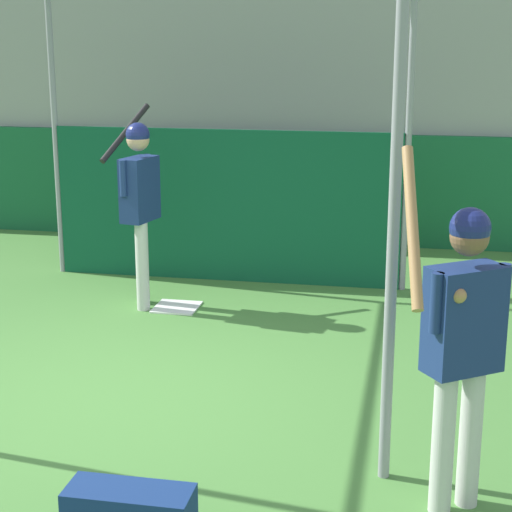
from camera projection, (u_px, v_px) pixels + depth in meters
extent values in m
plane|color=#477F38|center=(108.00, 397.00, 6.50)|extent=(60.00, 60.00, 0.00)
cube|color=#196038|center=(248.00, 186.00, 11.39)|extent=(24.00, 0.12, 1.45)
cube|color=#9E9E99|center=(274.00, 98.00, 13.09)|extent=(8.70, 4.00, 3.50)
cube|color=#195B33|center=(11.00, 120.00, 12.29)|extent=(0.45, 0.40, 0.10)
cube|color=#195B33|center=(15.00, 103.00, 12.41)|extent=(0.45, 0.06, 0.40)
cube|color=#195B33|center=(46.00, 121.00, 12.19)|extent=(0.45, 0.40, 0.10)
cube|color=#195B33|center=(51.00, 103.00, 12.31)|extent=(0.45, 0.06, 0.40)
cube|color=#195B33|center=(83.00, 121.00, 12.09)|extent=(0.45, 0.40, 0.10)
cube|color=#195B33|center=(87.00, 104.00, 12.20)|extent=(0.45, 0.06, 0.40)
cube|color=#195B33|center=(120.00, 122.00, 11.99)|extent=(0.45, 0.40, 0.10)
cube|color=#195B33|center=(123.00, 104.00, 12.10)|extent=(0.45, 0.06, 0.40)
cube|color=#195B33|center=(157.00, 123.00, 11.89)|extent=(0.45, 0.40, 0.10)
cube|color=#195B33|center=(161.00, 105.00, 12.00)|extent=(0.45, 0.06, 0.40)
cube|color=#195B33|center=(195.00, 123.00, 11.79)|extent=(0.45, 0.40, 0.10)
cube|color=#195B33|center=(199.00, 106.00, 11.90)|extent=(0.45, 0.06, 0.40)
cube|color=#195B33|center=(234.00, 124.00, 11.69)|extent=(0.45, 0.40, 0.10)
cube|color=#195B33|center=(237.00, 106.00, 11.80)|extent=(0.45, 0.06, 0.40)
cube|color=#195B33|center=(274.00, 125.00, 11.58)|extent=(0.45, 0.40, 0.10)
cube|color=#195B33|center=(276.00, 107.00, 11.70)|extent=(0.45, 0.06, 0.40)
cube|color=#195B33|center=(314.00, 126.00, 11.48)|extent=(0.45, 0.40, 0.10)
cube|color=#195B33|center=(316.00, 107.00, 11.60)|extent=(0.45, 0.06, 0.40)
cube|color=#195B33|center=(355.00, 127.00, 11.38)|extent=(0.45, 0.40, 0.10)
cube|color=#195B33|center=(357.00, 108.00, 11.50)|extent=(0.45, 0.06, 0.40)
cube|color=#195B33|center=(397.00, 127.00, 11.28)|extent=(0.45, 0.40, 0.10)
cube|color=#195B33|center=(398.00, 109.00, 11.39)|extent=(0.45, 0.06, 0.40)
cube|color=#195B33|center=(440.00, 128.00, 11.18)|extent=(0.45, 0.40, 0.10)
cube|color=#195B33|center=(440.00, 109.00, 11.29)|extent=(0.45, 0.06, 0.40)
cube|color=#195B33|center=(483.00, 129.00, 11.08)|extent=(0.45, 0.40, 0.10)
cube|color=#195B33|center=(483.00, 110.00, 11.19)|extent=(0.45, 0.06, 0.40)
cube|color=#195B33|center=(33.00, 88.00, 12.95)|extent=(0.45, 0.40, 0.10)
cube|color=#195B33|center=(37.00, 72.00, 13.07)|extent=(0.45, 0.06, 0.40)
cube|color=#195B33|center=(67.00, 89.00, 12.85)|extent=(0.45, 0.40, 0.10)
cube|color=#195B33|center=(71.00, 73.00, 12.97)|extent=(0.45, 0.06, 0.40)
cube|color=#195B33|center=(102.00, 89.00, 12.75)|extent=(0.45, 0.40, 0.10)
cube|color=#195B33|center=(105.00, 73.00, 12.87)|extent=(0.45, 0.06, 0.40)
cube|color=#195B33|center=(137.00, 90.00, 12.65)|extent=(0.45, 0.40, 0.10)
cube|color=#195B33|center=(140.00, 73.00, 12.76)|extent=(0.45, 0.06, 0.40)
cube|color=#195B33|center=(173.00, 90.00, 12.55)|extent=(0.45, 0.40, 0.10)
cube|color=#195B33|center=(176.00, 74.00, 12.66)|extent=(0.45, 0.06, 0.40)
cube|color=#195B33|center=(209.00, 91.00, 12.45)|extent=(0.45, 0.40, 0.10)
cube|color=#195B33|center=(212.00, 74.00, 12.56)|extent=(0.45, 0.06, 0.40)
cube|color=#195B33|center=(246.00, 91.00, 12.35)|extent=(0.45, 0.40, 0.10)
cube|color=#195B33|center=(248.00, 74.00, 12.46)|extent=(0.45, 0.06, 0.40)
cube|color=#195B33|center=(284.00, 91.00, 12.25)|extent=(0.45, 0.40, 0.10)
cube|color=#195B33|center=(286.00, 75.00, 12.36)|extent=(0.45, 0.06, 0.40)
cube|color=#195B33|center=(322.00, 92.00, 12.14)|extent=(0.45, 0.40, 0.10)
cube|color=#195B33|center=(324.00, 75.00, 12.26)|extent=(0.45, 0.06, 0.40)
cube|color=#195B33|center=(361.00, 92.00, 12.04)|extent=(0.45, 0.40, 0.10)
cube|color=#195B33|center=(362.00, 75.00, 12.16)|extent=(0.45, 0.06, 0.40)
cube|color=#195B33|center=(400.00, 93.00, 11.94)|extent=(0.45, 0.40, 0.10)
cube|color=#195B33|center=(401.00, 75.00, 12.06)|extent=(0.45, 0.06, 0.40)
cube|color=#195B33|center=(440.00, 93.00, 11.84)|extent=(0.45, 0.40, 0.10)
cube|color=#195B33|center=(441.00, 76.00, 11.95)|extent=(0.45, 0.06, 0.40)
cube|color=#195B33|center=(481.00, 94.00, 11.74)|extent=(0.45, 0.40, 0.10)
cube|color=#195B33|center=(481.00, 76.00, 11.85)|extent=(0.45, 0.06, 0.40)
cube|color=#195B33|center=(53.00, 60.00, 13.61)|extent=(0.45, 0.40, 0.10)
cube|color=#195B33|center=(57.00, 45.00, 13.73)|extent=(0.45, 0.06, 0.40)
cube|color=#195B33|center=(86.00, 60.00, 13.51)|extent=(0.45, 0.40, 0.10)
cube|color=#195B33|center=(90.00, 45.00, 13.63)|extent=(0.45, 0.06, 0.40)
cube|color=#195B33|center=(119.00, 60.00, 13.41)|extent=(0.45, 0.40, 0.10)
cube|color=#195B33|center=(122.00, 45.00, 13.53)|extent=(0.45, 0.06, 0.40)
cube|color=#195B33|center=(153.00, 61.00, 13.31)|extent=(0.45, 0.40, 0.10)
cube|color=#195B33|center=(156.00, 45.00, 13.42)|extent=(0.45, 0.06, 0.40)
cube|color=#195B33|center=(187.00, 61.00, 13.21)|extent=(0.45, 0.40, 0.10)
cube|color=#195B33|center=(190.00, 45.00, 13.32)|extent=(0.45, 0.06, 0.40)
cube|color=#195B33|center=(221.00, 61.00, 13.11)|extent=(0.45, 0.40, 0.10)
cube|color=#195B33|center=(224.00, 45.00, 13.22)|extent=(0.45, 0.06, 0.40)
cube|color=#195B33|center=(257.00, 61.00, 13.01)|extent=(0.45, 0.40, 0.10)
cube|color=#195B33|center=(259.00, 45.00, 13.12)|extent=(0.45, 0.06, 0.40)
cube|color=#195B33|center=(292.00, 61.00, 12.91)|extent=(0.45, 0.40, 0.10)
cube|color=#195B33|center=(294.00, 46.00, 13.02)|extent=(0.45, 0.06, 0.40)
cube|color=#195B33|center=(329.00, 61.00, 12.81)|extent=(0.45, 0.40, 0.10)
cube|color=#195B33|center=(330.00, 46.00, 12.92)|extent=(0.45, 0.06, 0.40)
cube|color=#195B33|center=(365.00, 62.00, 12.70)|extent=(0.45, 0.40, 0.10)
cube|color=#195B33|center=(367.00, 46.00, 12.82)|extent=(0.45, 0.06, 0.40)
cube|color=#195B33|center=(403.00, 62.00, 12.60)|extent=(0.45, 0.40, 0.10)
cube|color=#195B33|center=(404.00, 46.00, 12.72)|extent=(0.45, 0.06, 0.40)
cube|color=#195B33|center=(441.00, 62.00, 12.50)|extent=(0.45, 0.40, 0.10)
cube|color=#195B33|center=(441.00, 46.00, 12.62)|extent=(0.45, 0.06, 0.40)
cube|color=#195B33|center=(480.00, 62.00, 12.40)|extent=(0.45, 0.40, 0.10)
cube|color=#195B33|center=(480.00, 46.00, 12.51)|extent=(0.45, 0.06, 0.40)
cube|color=#195B33|center=(72.00, 34.00, 14.28)|extent=(0.45, 0.40, 0.10)
cube|color=#195B33|center=(75.00, 20.00, 14.39)|extent=(0.45, 0.06, 0.40)
cube|color=#195B33|center=(103.00, 34.00, 14.17)|extent=(0.45, 0.40, 0.10)
cube|color=#195B33|center=(106.00, 20.00, 14.29)|extent=(0.45, 0.06, 0.40)
cube|color=#195B33|center=(135.00, 34.00, 14.07)|extent=(0.45, 0.40, 0.10)
cube|color=#195B33|center=(138.00, 20.00, 14.19)|extent=(0.45, 0.06, 0.40)
cube|color=#195B33|center=(167.00, 34.00, 13.97)|extent=(0.45, 0.40, 0.10)
cube|color=#195B33|center=(170.00, 20.00, 14.09)|extent=(0.45, 0.06, 0.40)
cube|color=#195B33|center=(199.00, 34.00, 13.87)|extent=(0.45, 0.40, 0.10)
cube|color=#195B33|center=(202.00, 20.00, 13.98)|extent=(0.45, 0.06, 0.40)
cube|color=#195B33|center=(232.00, 34.00, 13.77)|extent=(0.45, 0.40, 0.10)
cube|color=#195B33|center=(235.00, 20.00, 13.88)|extent=(0.45, 0.06, 0.40)
cube|color=#195B33|center=(266.00, 34.00, 13.67)|extent=(0.45, 0.40, 0.10)
cube|color=#195B33|center=(268.00, 19.00, 13.78)|extent=(0.45, 0.06, 0.40)
cube|color=#195B33|center=(300.00, 34.00, 13.57)|extent=(0.45, 0.40, 0.10)
cube|color=#195B33|center=(302.00, 19.00, 13.68)|extent=(0.45, 0.06, 0.40)
cube|color=#195B33|center=(335.00, 34.00, 13.47)|extent=(0.45, 0.40, 0.10)
cube|color=#195B33|center=(336.00, 19.00, 13.58)|extent=(0.45, 0.06, 0.40)
cube|color=#195B33|center=(370.00, 34.00, 13.36)|extent=(0.45, 0.40, 0.10)
cube|color=#195B33|center=(371.00, 19.00, 13.48)|extent=(0.45, 0.06, 0.40)
cube|color=#195B33|center=(405.00, 34.00, 13.26)|extent=(0.45, 0.40, 0.10)
cube|color=#195B33|center=(406.00, 19.00, 13.38)|extent=(0.45, 0.06, 0.40)
cube|color=#195B33|center=(441.00, 34.00, 13.16)|extent=(0.45, 0.40, 0.10)
cube|color=#195B33|center=(442.00, 19.00, 13.28)|extent=(0.45, 0.06, 0.40)
cube|color=#195B33|center=(478.00, 34.00, 13.06)|extent=(0.45, 0.40, 0.10)
cube|color=#195B33|center=(478.00, 19.00, 13.18)|extent=(0.45, 0.06, 0.40)
cube|color=#195B33|center=(89.00, 11.00, 14.94)|extent=(0.45, 0.40, 0.10)
cube|color=#195B33|center=(119.00, 11.00, 14.84)|extent=(0.45, 0.40, 0.10)
cube|color=#195B33|center=(149.00, 10.00, 14.73)|extent=(0.45, 0.40, 0.10)
cube|color=#195B33|center=(180.00, 10.00, 14.63)|extent=(0.45, 0.40, 0.10)
cube|color=#195B33|center=(211.00, 10.00, 14.53)|extent=(0.45, 0.40, 0.10)
cube|color=#195B33|center=(243.00, 10.00, 14.43)|extent=(0.45, 0.40, 0.10)
cube|color=#195B33|center=(275.00, 10.00, 14.33)|extent=(0.45, 0.40, 0.10)
cube|color=#195B33|center=(307.00, 9.00, 14.23)|extent=(0.45, 0.40, 0.10)
cube|color=#195B33|center=(340.00, 9.00, 14.13)|extent=(0.45, 0.40, 0.10)
cube|color=#195B33|center=(374.00, 9.00, 14.03)|extent=(0.45, 0.40, 0.10)
cube|color=#195B33|center=(407.00, 9.00, 13.92)|extent=(0.45, 0.40, 0.10)
cube|color=#195B33|center=(442.00, 9.00, 13.82)|extent=(0.45, 0.40, 0.10)
cube|color=#195B33|center=(477.00, 8.00, 13.72)|extent=(0.45, 0.40, 0.10)
cube|color=#195B33|center=(512.00, 8.00, 13.62)|extent=(0.45, 0.40, 0.10)
cylinder|color=gray|center=(393.00, 232.00, 4.95)|extent=(0.07, 0.07, 3.12)
cylinder|color=gray|center=(56.00, 137.00, 9.63)|extent=(0.07, 0.07, 3.12)
cylinder|color=gray|center=(408.00, 146.00, 8.91)|extent=(0.07, 0.07, 3.12)
cube|color=#0F5133|center=(225.00, 206.00, 9.42)|extent=(3.85, 0.03, 1.69)
cube|color=white|center=(177.00, 307.00, 8.65)|extent=(0.44, 0.44, 0.02)
cylinder|color=silver|center=(142.00, 267.00, 8.49)|extent=(0.15, 0.15, 0.89)
cylinder|color=silver|center=(142.00, 261.00, 8.72)|extent=(0.15, 0.15, 0.89)
cube|color=navy|center=(140.00, 189.00, 8.41)|extent=(0.31, 0.48, 0.63)
sphere|color=tan|center=(138.00, 140.00, 8.29)|extent=(0.22, 0.22, 0.22)
sphere|color=navy|center=(138.00, 135.00, 8.28)|extent=(0.23, 0.23, 0.23)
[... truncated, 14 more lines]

